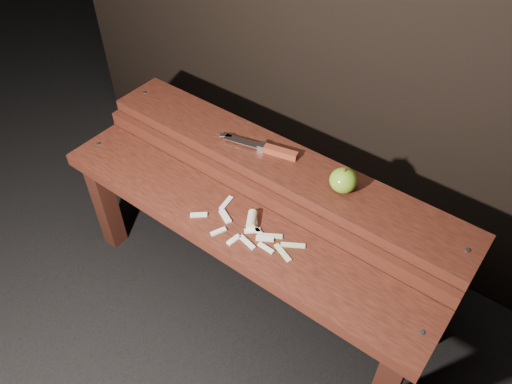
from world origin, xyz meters
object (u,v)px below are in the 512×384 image
Objects in this scene: apple at (343,180)px; bench_front_tier at (230,240)px; bench_rear_tier at (277,181)px; knife at (270,149)px.

bench_front_tier is at bearing -132.31° from apple.
bench_rear_tier is 0.24m from apple.
knife is at bearing 178.02° from apple.
bench_rear_tier is 4.81× the size of knife.
bench_rear_tier is at bearing 90.00° from bench_front_tier.
bench_front_tier is 0.29m from knife.
knife reaches higher than bench_front_tier.
bench_front_tier is 4.81× the size of knife.
knife is at bearing 160.86° from bench_rear_tier.
bench_front_tier is 0.36m from apple.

